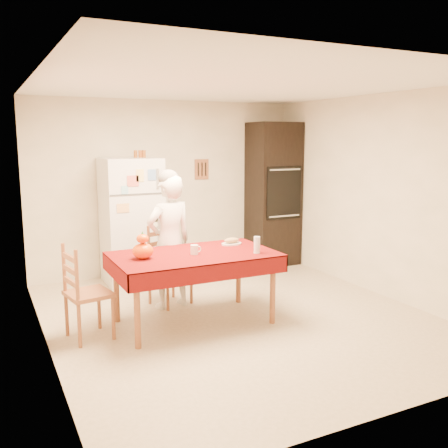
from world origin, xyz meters
TOP-DOWN VIEW (x-y plane):
  - floor at (0.00, 0.00)m, footprint 4.50×4.50m
  - room_shell at (0.00, 0.00)m, footprint 4.02×4.52m
  - refrigerator at (-0.65, 1.88)m, footprint 0.75×0.74m
  - oven_cabinet at (1.63, 1.93)m, footprint 0.70×0.62m
  - dining_table at (-0.50, 0.05)m, footprint 1.70×1.00m
  - chair_far at (-0.54, 0.81)m, footprint 0.53×0.52m
  - chair_left at (-1.65, 0.11)m, footprint 0.47×0.48m
  - seated_woman at (-0.55, 0.65)m, footprint 0.62×0.46m
  - coffee_mug at (-0.51, 0.01)m, footprint 0.08×0.08m
  - pumpkin_lower at (-1.05, 0.06)m, footprint 0.21×0.21m
  - pumpkin_upper at (-1.05, 0.06)m, footprint 0.12×0.12m
  - wine_glass at (0.11, -0.22)m, footprint 0.07×0.07m
  - bread_plate at (0.06, 0.27)m, footprint 0.24×0.24m
  - bread_loaf at (0.06, 0.27)m, footprint 0.18×0.10m
  - spice_jar_left at (-0.55, 1.93)m, footprint 0.05×0.05m
  - spice_jar_mid at (-0.49, 1.93)m, footprint 0.05×0.05m
  - spice_jar_right at (-0.44, 1.93)m, footprint 0.05×0.05m

SIDE VIEW (x-z plane):
  - floor at x=0.00m, z-range 0.00..0.00m
  - chair_far at x=-0.54m, z-range 0.03..0.98m
  - chair_left at x=-1.65m, z-range 0.03..0.98m
  - dining_table at x=-0.50m, z-range 0.31..1.07m
  - bread_plate at x=0.06m, z-range 0.76..0.78m
  - seated_woman at x=-0.55m, z-range 0.00..1.55m
  - bread_loaf at x=0.06m, z-range 0.78..0.84m
  - coffee_mug at x=-0.51m, z-range 0.76..0.86m
  - pumpkin_lower at x=-1.05m, z-range 0.76..0.92m
  - wine_glass at x=0.11m, z-range 0.76..0.94m
  - refrigerator at x=-0.65m, z-range 0.00..1.70m
  - pumpkin_upper at x=-1.05m, z-range 0.92..1.01m
  - oven_cabinet at x=1.63m, z-range 0.00..2.20m
  - room_shell at x=0.00m, z-range 0.37..2.88m
  - spice_jar_left at x=-0.55m, z-range 1.70..1.80m
  - spice_jar_mid at x=-0.49m, z-range 1.70..1.80m
  - spice_jar_right at x=-0.44m, z-range 1.70..1.80m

